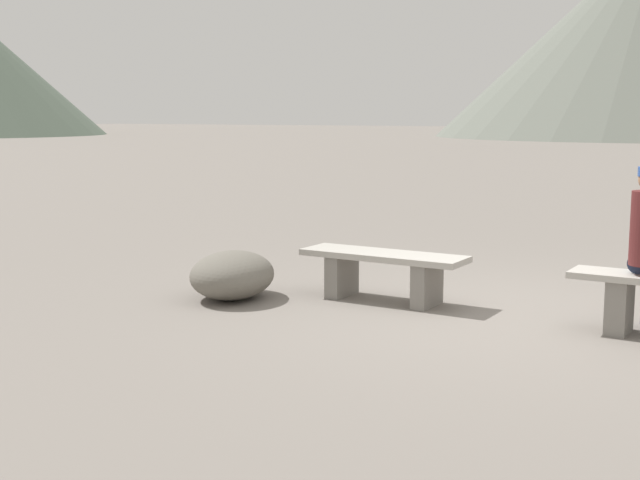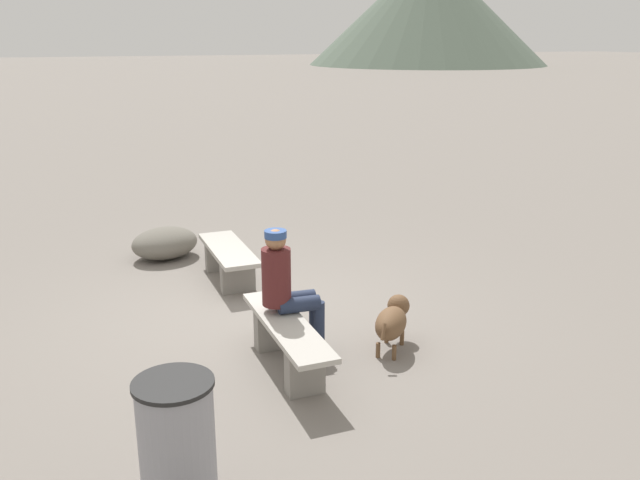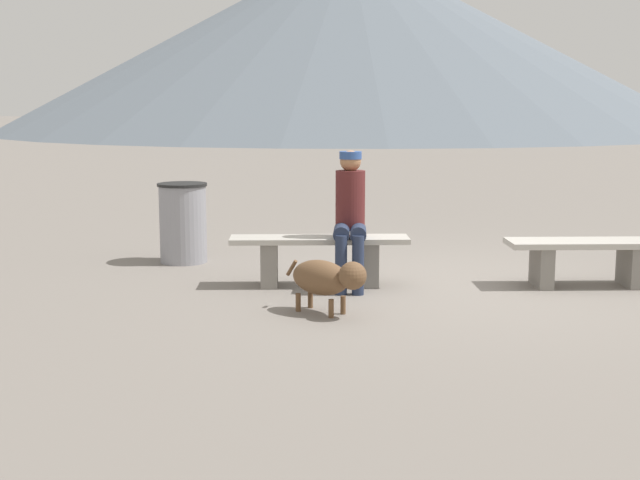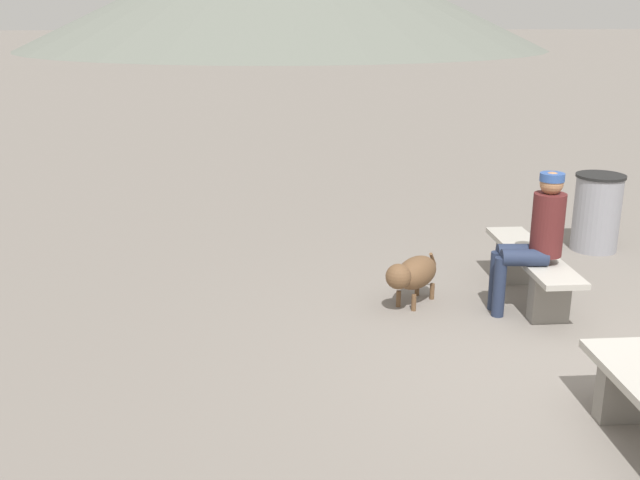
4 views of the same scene
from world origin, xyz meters
The scene contains 5 objects.
ground centered at (0.00, 0.00, -0.03)m, with size 210.00×210.00×0.06m, color gray.
bench_right centered at (1.36, -0.08, 0.31)m, with size 1.70×0.40×0.47m.
seated_person centered at (1.07, 0.03, 0.73)m, with size 0.34×0.60×1.29m.
dog centered at (1.34, 1.04, 0.31)m, with size 0.67×0.62×0.47m.
trash_bin centered at (2.80, -1.36, 0.44)m, with size 0.54×0.54×0.87m.
Camera 4 is at (-4.92, 2.44, 2.61)m, focal length 41.47 mm.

